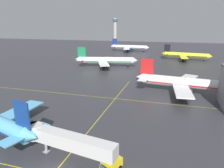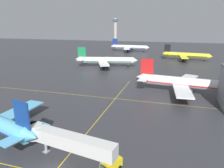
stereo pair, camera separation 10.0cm
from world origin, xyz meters
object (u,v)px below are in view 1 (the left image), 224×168
at_px(airliner_far_left_stand, 186,55).
at_px(jet_bridge, 61,139).
at_px(airliner_third_row, 106,60).
at_px(airliner_far_right_stand, 129,47).
at_px(service_truck_red_van, 111,165).
at_px(airliner_second_row, 186,83).
at_px(control_tower, 115,28).

xyz_separation_m(airliner_far_left_stand, jet_bridge, (-28.34, -131.01, 0.28)).
height_order(airliner_third_row, airliner_far_right_stand, airliner_third_row).
xyz_separation_m(airliner_far_right_stand, service_truck_red_van, (33.09, -172.43, -2.94)).
bearing_deg(service_truck_red_van, airliner_far_right_stand, 100.86).
relative_size(airliner_second_row, airliner_far_right_stand, 1.04).
bearing_deg(control_tower, airliner_third_row, -76.02).
height_order(airliner_second_row, airliner_third_row, airliner_second_row).
bearing_deg(control_tower, airliner_far_left_stand, -58.67).
height_order(airliner_far_right_stand, control_tower, control_tower).
bearing_deg(airliner_second_row, airliner_far_right_stand, 111.30).
distance_m(airliner_second_row, airliner_far_right_stand, 131.39).
bearing_deg(airliner_far_right_stand, service_truck_red_van, -79.14).
xyz_separation_m(airliner_third_row, airliner_far_left_stand, (48.65, 40.43, -0.35)).
bearing_deg(airliner_far_right_stand, jet_bridge, -82.53).
height_order(airliner_far_right_stand, service_truck_red_van, airliner_far_right_stand).
distance_m(airliner_second_row, control_tower, 263.91).
xyz_separation_m(airliner_third_row, control_tower, (-50.70, 203.61, 16.37)).
distance_m(airliner_third_row, airliner_far_right_stand, 80.86).
bearing_deg(service_truck_red_van, airliner_far_left_stand, 82.35).
xyz_separation_m(airliner_far_right_stand, jet_bridge, (22.47, -171.41, -0.06)).
bearing_deg(airliner_far_right_stand, airliner_third_row, -88.47).
distance_m(airliner_far_right_stand, jet_bridge, 172.88).
height_order(airliner_third_row, jet_bridge, airliner_third_row).
bearing_deg(jet_bridge, airliner_far_left_stand, 77.79).
xyz_separation_m(airliner_third_row, jet_bridge, (20.31, -90.58, -0.08)).
relative_size(airliner_far_right_stand, service_truck_red_van, 8.62).
xyz_separation_m(airliner_far_left_stand, control_tower, (-99.35, 163.18, 16.73)).
bearing_deg(airliner_far_left_stand, airliner_second_row, -92.15).
bearing_deg(control_tower, service_truck_red_van, -74.55).
xyz_separation_m(airliner_second_row, airliner_third_row, (-45.57, 41.58, -0.12)).
relative_size(airliner_third_row, airliner_far_right_stand, 1.00).
relative_size(airliner_far_right_stand, control_tower, 1.10).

